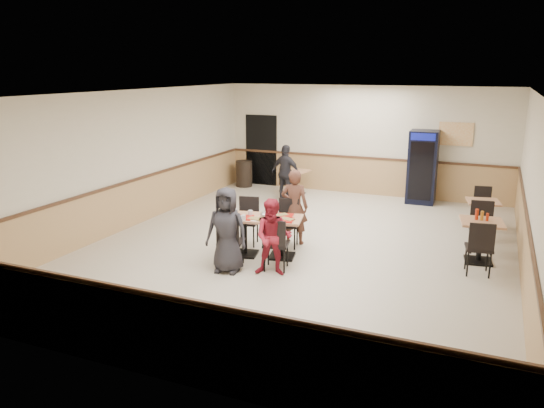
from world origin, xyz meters
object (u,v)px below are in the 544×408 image
at_px(lone_diner, 286,173).
at_px(side_table_far, 482,211).
at_px(main_table, 263,230).
at_px(diner_woman_left, 227,230).
at_px(trash_bin, 244,174).
at_px(back_table, 296,178).
at_px(diner_woman_right, 273,237).
at_px(side_table_near, 481,235).
at_px(diner_man_opposite, 294,207).
at_px(pepsi_cooler, 423,167).

relative_size(lone_diner, side_table_far, 1.94).
xyz_separation_m(main_table, lone_diner, (-1.21, 4.23, 0.24)).
distance_m(diner_woman_left, trash_bin, 6.87).
height_order(diner_woman_left, back_table, diner_woman_left).
xyz_separation_m(lone_diner, side_table_far, (4.94, -1.03, -0.28)).
distance_m(lone_diner, side_table_far, 5.05).
bearing_deg(main_table, diner_woman_left, -117.90).
bearing_deg(diner_woman_left, diner_woman_right, 4.77).
height_order(diner_woman_left, side_table_near, diner_woman_left).
height_order(main_table, diner_woman_left, diner_woman_left).
height_order(main_table, lone_diner, lone_diner).
xyz_separation_m(diner_man_opposite, back_table, (-1.48, 4.05, -0.31)).
distance_m(lone_diner, pepsi_cooler, 3.57).
relative_size(main_table, diner_man_opposite, 1.02).
bearing_deg(back_table, lone_diner, -90.00).
bearing_deg(back_table, diner_woman_right, -73.19).
bearing_deg(side_table_near, diner_woman_left, -151.42).
relative_size(diner_man_opposite, pepsi_cooler, 0.80).
bearing_deg(diner_woman_left, side_table_near, 21.20).
relative_size(side_table_far, pepsi_cooler, 0.41).
distance_m(diner_man_opposite, lone_diner, 3.60).
bearing_deg(side_table_far, side_table_near, -89.05).
xyz_separation_m(main_table, diner_woman_right, (0.53, -0.77, 0.16)).
bearing_deg(main_table, diner_woman_right, -67.62).
bearing_deg(pepsi_cooler, main_table, -113.09).
xyz_separation_m(main_table, pepsi_cooler, (2.15, 5.39, 0.44)).
bearing_deg(diner_woman_right, diner_man_opposite, 84.67).
relative_size(diner_woman_right, diner_man_opposite, 0.88).
distance_m(main_table, diner_woman_left, 1.01).
xyz_separation_m(diner_man_opposite, side_table_near, (3.49, 0.30, -0.24)).
distance_m(main_table, lone_diner, 4.40).
bearing_deg(side_table_far, diner_man_opposite, -146.95).
bearing_deg(lone_diner, diner_woman_right, 121.24).
height_order(diner_woman_left, pepsi_cooler, pepsi_cooler).
xyz_separation_m(side_table_far, pepsi_cooler, (-1.57, 2.20, 0.48)).
height_order(main_table, diner_man_opposite, diner_man_opposite).
bearing_deg(lone_diner, main_table, 118.01).
relative_size(side_table_far, back_table, 1.04).
relative_size(side_table_near, pepsi_cooler, 0.44).
height_order(diner_man_opposite, pepsi_cooler, pepsi_cooler).
bearing_deg(diner_man_opposite, back_table, -76.58).
distance_m(diner_woman_left, diner_man_opposite, 1.96).
height_order(lone_diner, pepsi_cooler, pepsi_cooler).
relative_size(main_table, diner_woman_right, 1.16).
distance_m(main_table, side_table_near, 3.96).
height_order(diner_woman_left, lone_diner, diner_woman_left).
bearing_deg(main_table, diner_man_opposite, 62.10).
bearing_deg(diner_man_opposite, diner_woman_left, 67.63).
height_order(side_table_near, side_table_far, side_table_near).
relative_size(lone_diner, side_table_near, 1.80).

